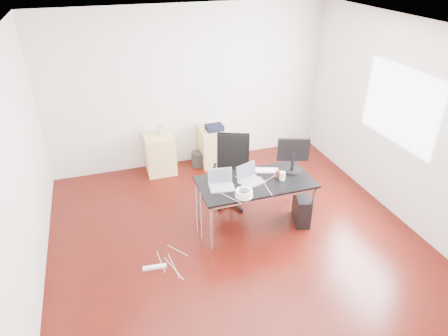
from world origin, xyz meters
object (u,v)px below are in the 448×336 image
object	(u,v)px
desk	(255,184)
office_chair	(232,167)
filing_cabinet_right	(214,146)
filing_cabinet_left	(160,154)
pc_tower	(302,208)

from	to	relation	value
desk	office_chair	size ratio (longest dim) A/B	1.48
filing_cabinet_right	office_chair	bearing A→B (deg)	-93.85
filing_cabinet_left	office_chair	bearing A→B (deg)	-54.53
desk	office_chair	xyz separation A→B (m)	(-0.10, 0.69, -0.07)
filing_cabinet_left	filing_cabinet_right	size ratio (longest dim) A/B	1.00
office_chair	filing_cabinet_left	bearing A→B (deg)	148.68
desk	filing_cabinet_left	distance (m)	2.24
desk	filing_cabinet_right	size ratio (longest dim) A/B	2.29
filing_cabinet_right	pc_tower	size ratio (longest dim) A/B	1.56
pc_tower	office_chair	bearing A→B (deg)	150.68
office_chair	filing_cabinet_right	xyz separation A→B (m)	(0.09, 1.28, -0.26)
pc_tower	desk	bearing A→B (deg)	-175.06
filing_cabinet_left	desk	bearing A→B (deg)	-62.76
filing_cabinet_right	pc_tower	xyz separation A→B (m)	(0.70, -2.12, -0.13)
desk	filing_cabinet_left	xyz separation A→B (m)	(-1.01, 1.97, -0.33)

